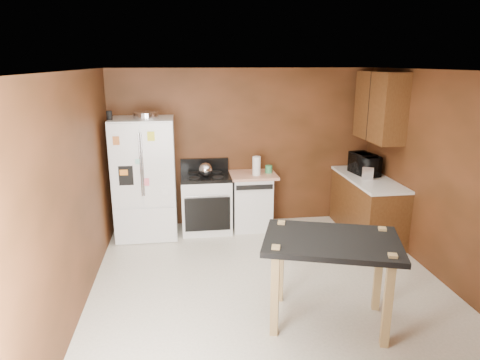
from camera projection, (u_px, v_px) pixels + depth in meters
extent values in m
plane|color=white|center=(270.00, 288.00, 5.07)|extent=(4.50, 4.50, 0.00)
plane|color=white|center=(275.00, 71.00, 4.40)|extent=(4.50, 4.50, 0.00)
plane|color=brown|center=(244.00, 148.00, 6.89)|extent=(4.20, 0.00, 4.20)
plane|color=brown|center=(349.00, 290.00, 2.59)|extent=(4.20, 0.00, 4.20)
plane|color=brown|center=(76.00, 194.00, 4.47)|extent=(0.00, 4.50, 4.50)
plane|color=brown|center=(448.00, 180.00, 5.01)|extent=(0.00, 4.50, 4.50)
cylinder|color=silver|center=(146.00, 115.00, 6.13)|extent=(0.37, 0.37, 0.09)
cylinder|color=black|center=(109.00, 115.00, 6.00)|extent=(0.08, 0.08, 0.12)
sphere|color=silver|center=(205.00, 170.00, 6.50)|extent=(0.21, 0.21, 0.21)
cylinder|color=white|center=(256.00, 166.00, 6.59)|extent=(0.16, 0.16, 0.29)
cylinder|color=#399557|center=(269.00, 169.00, 6.75)|extent=(0.14, 0.14, 0.12)
cube|color=silver|center=(368.00, 171.00, 6.42)|extent=(0.26, 0.31, 0.19)
imported|color=black|center=(365.00, 165.00, 6.61)|extent=(0.43, 0.57, 0.29)
cube|color=white|center=(145.00, 178.00, 6.42)|extent=(0.90, 0.75, 1.80)
cube|color=white|center=(125.00, 166.00, 5.95)|extent=(0.43, 0.02, 1.20)
cube|color=white|center=(158.00, 165.00, 6.01)|extent=(0.43, 0.02, 1.20)
cube|color=white|center=(146.00, 226.00, 6.22)|extent=(0.88, 0.02, 0.54)
cube|color=black|center=(126.00, 176.00, 5.98)|extent=(0.20, 0.01, 0.28)
cylinder|color=silver|center=(141.00, 165.00, 5.95)|extent=(0.02, 0.02, 0.90)
cylinder|color=silver|center=(143.00, 165.00, 5.95)|extent=(0.02, 0.02, 0.90)
cube|color=#C76A2E|center=(116.00, 141.00, 5.82)|extent=(0.09, 0.00, 0.12)
cube|color=#FFFA35|center=(151.00, 136.00, 5.86)|extent=(0.10, 0.00, 0.13)
cube|color=orange|center=(124.00, 173.00, 5.95)|extent=(0.11, 0.00, 0.08)
cube|color=#FF7185|center=(146.00, 182.00, 6.02)|extent=(0.08, 0.00, 0.11)
cube|color=white|center=(165.00, 192.00, 6.10)|extent=(0.09, 0.00, 0.10)
cube|color=#91DACA|center=(138.00, 162.00, 5.93)|extent=(0.07, 0.00, 0.07)
cube|color=white|center=(206.00, 204.00, 6.71)|extent=(0.76, 0.65, 0.85)
cube|color=black|center=(206.00, 177.00, 6.59)|extent=(0.76, 0.65, 0.05)
cube|color=black|center=(204.00, 165.00, 6.84)|extent=(0.76, 0.06, 0.20)
cube|color=black|center=(208.00, 214.00, 6.41)|extent=(0.68, 0.02, 0.52)
cylinder|color=silver|center=(207.00, 196.00, 6.32)|extent=(0.62, 0.02, 0.02)
cylinder|color=black|center=(194.00, 173.00, 6.72)|extent=(0.17, 0.17, 0.02)
cylinder|color=black|center=(216.00, 172.00, 6.76)|extent=(0.17, 0.17, 0.02)
cylinder|color=black|center=(194.00, 178.00, 6.41)|extent=(0.17, 0.17, 0.02)
cylinder|color=black|center=(218.00, 177.00, 6.46)|extent=(0.17, 0.17, 0.02)
cube|color=white|center=(251.00, 202.00, 6.83)|extent=(0.60, 0.60, 0.85)
cube|color=black|center=(255.00, 187.00, 6.44)|extent=(0.56, 0.02, 0.07)
cube|color=tan|center=(251.00, 175.00, 6.71)|extent=(0.78, 0.62, 0.04)
cube|color=brown|center=(367.00, 207.00, 6.57)|extent=(0.60, 1.55, 0.86)
cube|color=white|center=(369.00, 179.00, 6.45)|extent=(0.63, 1.58, 0.04)
cube|color=brown|center=(380.00, 107.00, 6.28)|extent=(0.35, 1.05, 1.00)
cube|color=black|center=(368.00, 107.00, 6.26)|extent=(0.01, 0.01, 1.00)
cube|color=black|center=(332.00, 241.00, 4.19)|extent=(1.51, 1.23, 0.05)
cube|color=#A48350|center=(280.00, 262.00, 4.69)|extent=(0.10, 0.10, 0.94)
cube|color=#A48350|center=(379.00, 269.00, 4.52)|extent=(0.10, 0.10, 0.94)
cube|color=#A48350|center=(275.00, 291.00, 4.09)|extent=(0.10, 0.10, 0.94)
cube|color=#A48350|center=(388.00, 301.00, 3.91)|extent=(0.10, 0.10, 0.94)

